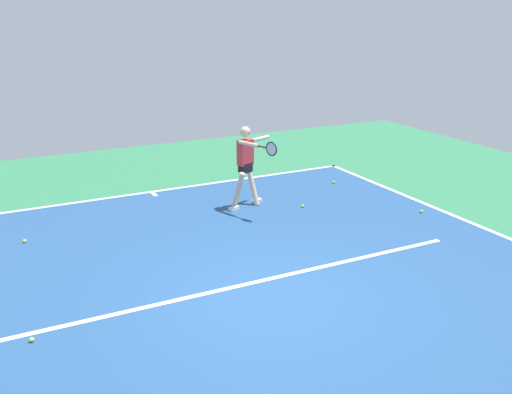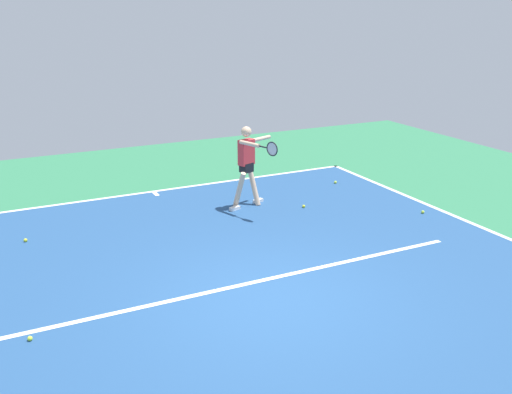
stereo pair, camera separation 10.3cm
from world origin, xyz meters
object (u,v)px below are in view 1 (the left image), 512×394
object	(u,v)px
tennis_player	(247,161)
tennis_ball_near_player	(422,211)
tennis_ball_near_service_line	(25,241)
tennis_ball_by_baseline	(303,206)
tennis_ball_far_corner	(32,340)
tennis_ball_centre_court	(334,182)

from	to	relation	value
tennis_player	tennis_ball_near_player	distance (m)	3.81
tennis_player	tennis_ball_near_service_line	world-z (taller)	tennis_player
tennis_player	tennis_ball_near_service_line	size ratio (longest dim) A/B	26.73
tennis_player	tennis_ball_near_service_line	xyz separation A→B (m)	(4.53, -0.01, -0.97)
tennis_player	tennis_ball_near_service_line	bearing A→B (deg)	-19.44
tennis_player	tennis_ball_by_baseline	size ratio (longest dim) A/B	26.73
tennis_player	tennis_ball_far_corner	bearing A→B (deg)	17.02
tennis_ball_near_player	tennis_ball_near_service_line	xyz separation A→B (m)	(7.60, -2.04, 0.00)
tennis_ball_centre_court	tennis_player	bearing A→B (deg)	12.52
tennis_player	tennis_ball_by_baseline	distance (m)	1.55
tennis_player	tennis_ball_near_player	bearing A→B (deg)	127.34
tennis_ball_near_player	tennis_ball_by_baseline	world-z (taller)	same
tennis_player	tennis_ball_centre_court	world-z (taller)	tennis_player
tennis_ball_far_corner	tennis_ball_centre_court	bearing A→B (deg)	-151.05
tennis_ball_near_service_line	tennis_ball_far_corner	xyz separation A→B (m)	(0.31, 3.56, 0.00)
tennis_player	tennis_ball_near_player	size ratio (longest dim) A/B	26.73
tennis_player	tennis_ball_centre_court	bearing A→B (deg)	173.25
tennis_ball_near_service_line	tennis_ball_by_baseline	bearing A→B (deg)	173.60
tennis_ball_by_baseline	tennis_ball_near_service_line	size ratio (longest dim) A/B	1.00
tennis_player	tennis_ball_near_service_line	distance (m)	4.63
tennis_ball_by_baseline	tennis_ball_far_corner	distance (m)	6.57
tennis_ball_by_baseline	tennis_ball_centre_court	distance (m)	2.01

